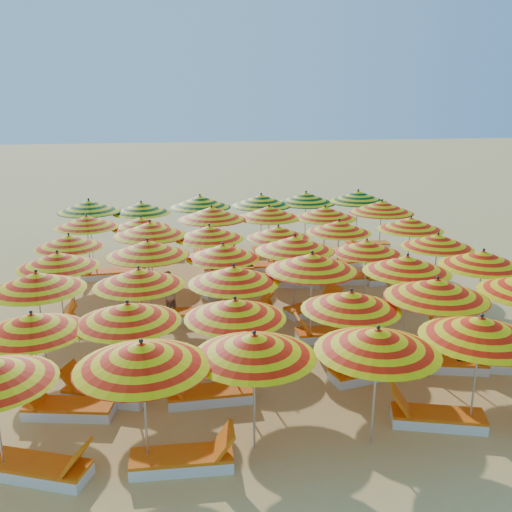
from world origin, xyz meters
The scene contains 70 objects.
ground centered at (0.00, 0.00, 0.00)m, with size 120.00×120.00×0.00m, color tan.
umbrella_1 centered at (-2.98, -6.33, 2.04)m, with size 2.64×2.64×2.32m.
umbrella_2 centered at (-1.15, -6.11, 1.97)m, with size 2.11×2.11×2.23m.
umbrella_3 centered at (0.92, -6.33, 2.00)m, with size 2.24×2.24×2.27m.
umbrella_4 centered at (2.92, -6.14, 2.00)m, with size 2.79×2.79×2.27m.
umbrella_6 centered at (-5.04, -4.28, 1.88)m, with size 2.55×2.55×2.13m.
umbrella_7 centered at (-3.30, -4.14, 1.92)m, with size 2.55×2.55×2.18m.
umbrella_8 centered at (-1.22, -4.23, 1.90)m, with size 2.33×2.33×2.16m.
umbrella_9 centered at (1.18, -4.22, 1.92)m, with size 2.65×2.65×2.18m.
umbrella_10 centered at (3.08, -4.15, 2.05)m, with size 2.24×2.24×2.33m.
umbrella_12 centered at (-5.37, -2.05, 1.99)m, with size 2.51×2.51×2.26m.
umbrella_13 centered at (-3.15, -2.02, 1.96)m, with size 2.37×2.37×2.22m.
umbrella_14 centered at (-0.99, -2.28, 1.98)m, with size 2.49×2.49×2.25m.
umbrella_15 centered at (0.95, -1.98, 2.10)m, with size 2.41×2.41×2.39m.
umbrella_16 centered at (3.28, -2.21, 2.00)m, with size 2.83×2.83×2.27m.
umbrella_17 centered at (5.35, -2.10, 2.00)m, with size 2.15×2.15×2.28m.
umbrella_18 centered at (-5.23, -0.15, 1.93)m, with size 2.68×2.68×2.19m.
umbrella_19 centered at (-2.98, 0.11, 2.07)m, with size 2.83×2.83×2.35m.
umbrella_20 centered at (-0.98, 0.10, 1.89)m, with size 2.49×2.49×2.15m.
umbrella_21 centered at (0.99, -0.01, 2.05)m, with size 2.41×2.41×2.33m.
umbrella_22 centered at (3.09, 0.08, 1.84)m, with size 2.60×2.60×2.09m.
umbrella_23 centered at (5.25, 0.10, 1.92)m, with size 2.25×2.25×2.18m.
umbrella_24 centered at (-5.27, 2.07, 1.86)m, with size 2.60×2.60×2.11m.
umbrella_25 centered at (-2.93, 2.26, 2.09)m, with size 2.64×2.64×2.37m.
umbrella_26 centered at (-1.18, 1.99, 1.98)m, with size 2.59×2.59×2.25m.
umbrella_27 centered at (1.00, 2.23, 1.84)m, with size 2.21×2.21×2.09m.
umbrella_28 centered at (2.98, 2.28, 1.93)m, with size 2.20×2.20×2.19m.
umbrella_29 centered at (5.33, 2.13, 1.97)m, with size 2.45×2.45×2.24m.
umbrella_30 centered at (-5.02, 4.30, 1.95)m, with size 2.16×2.16×2.21m.
umbrella_31 centered at (-3.25, 4.26, 1.85)m, with size 2.05×2.05×2.10m.
umbrella_32 centered at (-0.91, 4.07, 2.13)m, with size 2.96×2.96×2.42m.
umbrella_33 centered at (1.09, 4.31, 2.06)m, with size 2.41×2.41×2.34m.
umbrella_34 centered at (3.03, 4.04, 2.03)m, with size 2.82×2.82×2.31m.
umbrella_35 centered at (5.15, 4.20, 2.13)m, with size 2.65×2.65×2.42m.
umbrella_36 centered at (-5.13, 6.15, 2.12)m, with size 2.87×2.87×2.41m.
umbrella_37 centered at (-3.29, 6.19, 1.99)m, with size 2.83×2.83×2.26m.
umbrella_38 centered at (-1.14, 6.19, 2.15)m, with size 2.83×2.83×2.44m.
umbrella_39 centered at (1.14, 6.10, 2.15)m, with size 2.98×2.98×2.44m.
umbrella_40 centered at (2.95, 6.40, 2.13)m, with size 2.58×2.58×2.42m.
umbrella_41 centered at (4.99, 6.23, 2.16)m, with size 2.81×2.81×2.45m.
lounger_0 centered at (-4.69, -6.30, 0.15)m, with size 1.82×1.20×0.69m.
lounger_1 centered at (-2.38, -6.45, 0.15)m, with size 1.76×0.65×0.69m.
lounger_2 centered at (2.33, -5.94, 0.15)m, with size 1.83×1.07×0.69m.
lounger_4 centered at (-4.54, -4.45, 0.15)m, with size 1.82×0.94×0.69m.
lounger_5 centered at (-3.89, -3.96, 0.15)m, with size 1.82×1.19×0.69m.
lounger_6 centered at (-1.82, -4.39, 0.15)m, with size 1.74×0.60×0.69m.
lounger_7 centered at (1.68, -3.98, 0.15)m, with size 1.82×0.93×0.69m.
lounger_8 centered at (3.68, -3.92, 0.15)m, with size 1.82×1.01×0.69m.
lounger_9 centered at (4.73, -4.06, 0.15)m, with size 1.83×1.08×0.69m.
lounger_10 centered at (1.45, -1.86, 0.15)m, with size 1.74×0.61×0.69m.
lounger_11 centered at (4.76, -2.28, 0.15)m, with size 1.82×1.25×0.69m.
lounger_12 centered at (-5.73, -0.08, 0.15)m, with size 1.82×1.01×0.69m.
lounger_13 centered at (-2.47, 0.03, 0.15)m, with size 1.75×0.64×0.69m.
lounger_14 centered at (-0.38, 0.30, 0.15)m, with size 1.77×0.69×0.69m.
lounger_15 centered at (1.59, -0.01, 0.15)m, with size 1.82×1.26×0.69m.
lounger_16 centered at (4.65, 0.03, 0.15)m, with size 1.78×0.75×0.69m.
lounger_17 centered at (-0.67, 1.93, 0.15)m, with size 1.82×1.18×0.69m.
lounger_18 centered at (1.59, 2.36, 0.15)m, with size 1.81×0.91×0.69m.
lounger_19 centered at (3.48, 2.35, 0.15)m, with size 1.78×0.74×0.69m.
lounger_20 centered at (4.82, 2.15, 0.15)m, with size 1.76×0.66×0.69m.
lounger_21 centered at (-4.51, 4.18, 0.15)m, with size 1.76×0.66×0.69m.
lounger_22 centered at (-0.41, 4.03, 0.15)m, with size 1.78×0.73×0.69m.
lounger_23 centered at (0.59, 4.11, 0.15)m, with size 1.78×0.74×0.69m.
lounger_24 centered at (3.53, 4.01, 0.15)m, with size 1.82×0.97×0.69m.
lounger_25 centered at (-2.79, 6.44, 0.15)m, with size 1.75×0.65×0.69m.
lounger_26 centered at (-0.55, 6.33, 0.15)m, with size 1.76×0.67×0.69m.
lounger_27 centered at (1.74, 6.26, 0.15)m, with size 1.74×0.59×0.69m.
lounger_28 centered at (5.49, 6.37, 0.15)m, with size 1.77×0.71×0.69m.
beachgoer_a centered at (1.68, 2.25, 0.66)m, with size 0.48×0.32×1.33m, color tan.
beachgoer_b centered at (-2.53, 0.40, 0.65)m, with size 0.64×0.49×1.31m, color tan.
Camera 1 is at (-2.57, -14.70, 6.00)m, focal length 40.00 mm.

